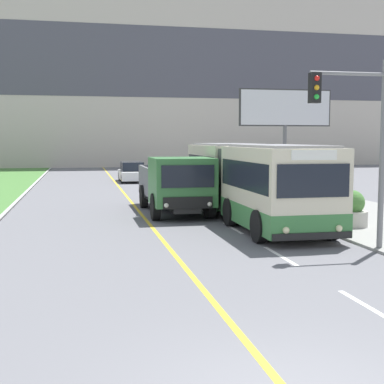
{
  "coord_description": "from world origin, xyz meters",
  "views": [
    {
      "loc": [
        -2.45,
        -5.49,
        3.11
      ],
      "look_at": [
        1.1,
        11.46,
        1.4
      ],
      "focal_mm": 50.0,
      "sensor_mm": 36.0,
      "label": 1
    }
  ],
  "objects": [
    {
      "name": "city_bus",
      "position": [
        3.96,
        14.28,
        1.49
      ],
      "size": [
        2.63,
        11.83,
        2.93
      ],
      "color": "beige",
      "rests_on": "ground_plane"
    },
    {
      "name": "traffic_light_mast",
      "position": [
        5.06,
        7.92,
        3.38
      ],
      "size": [
        2.28,
        0.32,
        5.27
      ],
      "color": "slate",
      "rests_on": "ground_plane"
    },
    {
      "name": "dump_truck",
      "position": [
        1.43,
        15.95,
        1.23
      ],
      "size": [
        2.45,
        6.77,
        2.4
      ],
      "color": "black",
      "rests_on": "ground_plane"
    },
    {
      "name": "billboard_large",
      "position": [
        10.24,
        26.51,
        4.87
      ],
      "size": [
        6.02,
        0.24,
        6.25
      ],
      "color": "#59595B",
      "rests_on": "ground_plane"
    },
    {
      "name": "planter_round_second",
      "position": [
        6.64,
        16.64,
        0.66
      ],
      "size": [
        1.21,
        1.21,
        1.34
      ],
      "color": "#B7B2A8",
      "rests_on": "sidewalk_right"
    },
    {
      "name": "planter_round_third",
      "position": [
        6.68,
        21.84,
        0.65
      ],
      "size": [
        1.12,
        1.12,
        1.3
      ],
      "color": "#B7B2A8",
      "rests_on": "sidewalk_right"
    },
    {
      "name": "planter_round_far",
      "position": [
        6.87,
        27.04,
        0.68
      ],
      "size": [
        1.21,
        1.21,
        1.38
      ],
      "color": "#B7B2A8",
      "rests_on": "sidewalk_right"
    },
    {
      "name": "car_distant",
      "position": [
        1.27,
        33.89,
        0.69
      ],
      "size": [
        1.8,
        4.3,
        1.45
      ],
      "color": "silver",
      "rests_on": "ground_plane"
    },
    {
      "name": "apartment_block_background",
      "position": [
        0.0,
        58.37,
        11.13
      ],
      "size": [
        80.0,
        8.04,
        22.25
      ],
      "color": "beige",
      "rests_on": "ground_plane"
    },
    {
      "name": "lane_marking_centre",
      "position": [
        0.41,
        2.89,
        0.0
      ],
      "size": [
        2.88,
        140.0,
        0.01
      ],
      "color": "gold",
      "rests_on": "ground_plane"
    },
    {
      "name": "planter_round_near",
      "position": [
        6.8,
        11.43,
        0.64
      ],
      "size": [
        1.08,
        1.08,
        1.27
      ],
      "color": "#B7B2A8",
      "rests_on": "sidewalk_right"
    }
  ]
}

